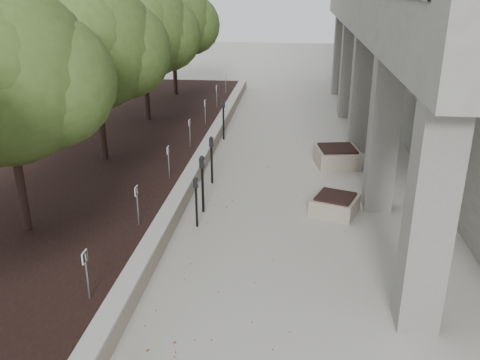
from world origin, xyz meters
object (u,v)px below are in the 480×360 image
at_px(crabapple_tree_5, 173,38).
at_px(parking_meter_2, 203,184).
at_px(planter_back, 337,156).
at_px(crabapple_tree_4, 144,51).
at_px(parking_meter_4, 212,160).
at_px(parking_meter_3, 196,202).
at_px(planter_front, 335,204).
at_px(crabapple_tree_2, 8,112).
at_px(parking_meter_5, 223,119).
at_px(crabapple_tree_3, 97,72).

xyz_separation_m(crabapple_tree_5, parking_meter_2, (3.65, -12.78, -2.34)).
distance_m(crabapple_tree_5, planter_back, 11.75).
xyz_separation_m(crabapple_tree_4, parking_meter_2, (3.65, -7.78, -2.34)).
height_order(crabapple_tree_5, parking_meter_4, crabapple_tree_5).
xyz_separation_m(parking_meter_2, parking_meter_3, (-0.00, -0.87, -0.13)).
relative_size(parking_meter_2, planter_front, 1.44).
distance_m(crabapple_tree_2, parking_meter_2, 4.87).
relative_size(parking_meter_4, planter_front, 1.36).
bearing_deg(planter_back, crabapple_tree_2, -139.55).
distance_m(crabapple_tree_2, crabapple_tree_5, 15.00).
xyz_separation_m(parking_meter_2, parking_meter_5, (-0.38, 6.61, 0.00)).
bearing_deg(crabapple_tree_3, crabapple_tree_4, 90.00).
bearing_deg(crabapple_tree_3, planter_back, 9.91).
bearing_deg(crabapple_tree_2, parking_meter_4, 50.14).
distance_m(parking_meter_4, parking_meter_5, 4.58).
bearing_deg(planter_front, parking_meter_4, 153.34).
height_order(parking_meter_2, parking_meter_4, parking_meter_2).
height_order(crabapple_tree_2, planter_front, crabapple_tree_2).
bearing_deg(parking_meter_2, planter_back, 51.71).
relative_size(crabapple_tree_3, planter_front, 5.04).
xyz_separation_m(crabapple_tree_4, crabapple_tree_5, (0.00, 5.00, 0.00)).
height_order(crabapple_tree_3, crabapple_tree_5, same).
relative_size(crabapple_tree_3, parking_meter_2, 3.49).
xyz_separation_m(crabapple_tree_4, parking_meter_5, (3.27, -1.17, -2.34)).
xyz_separation_m(crabapple_tree_2, planter_back, (7.38, 6.29, -2.81)).
relative_size(crabapple_tree_4, parking_meter_5, 3.47).
bearing_deg(parking_meter_2, crabapple_tree_3, 146.84).
bearing_deg(crabapple_tree_5, parking_meter_5, -62.11).
bearing_deg(crabapple_tree_4, parking_meter_5, -19.74).
xyz_separation_m(crabapple_tree_3, parking_meter_4, (3.56, -0.74, -2.39)).
distance_m(crabapple_tree_5, parking_meter_2, 13.50).
relative_size(crabapple_tree_5, parking_meter_3, 4.16).
bearing_deg(parking_meter_2, parking_meter_4, 96.84).
bearing_deg(parking_meter_5, crabapple_tree_5, 114.14).
xyz_separation_m(crabapple_tree_3, parking_meter_2, (3.65, -2.78, -2.34)).
distance_m(parking_meter_3, planter_front, 3.64).
distance_m(parking_meter_5, planter_back, 4.85).
bearing_deg(crabapple_tree_2, parking_meter_3, 20.24).
xyz_separation_m(crabapple_tree_2, parking_meter_5, (3.27, 8.83, -2.34)).
bearing_deg(parking_meter_3, planter_front, 22.31).
height_order(parking_meter_5, planter_back, parking_meter_5).
bearing_deg(planter_back, crabapple_tree_4, 153.29).
bearing_deg(crabapple_tree_4, crabapple_tree_5, 90.00).
bearing_deg(planter_front, crabapple_tree_2, -160.62).
bearing_deg(parking_meter_3, crabapple_tree_3, 138.81).
bearing_deg(crabapple_tree_3, parking_meter_3, -45.05).
height_order(crabapple_tree_2, crabapple_tree_5, same).
bearing_deg(crabapple_tree_5, crabapple_tree_4, -90.00).
distance_m(parking_meter_3, planter_back, 6.20).
height_order(parking_meter_3, planter_back, parking_meter_3).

